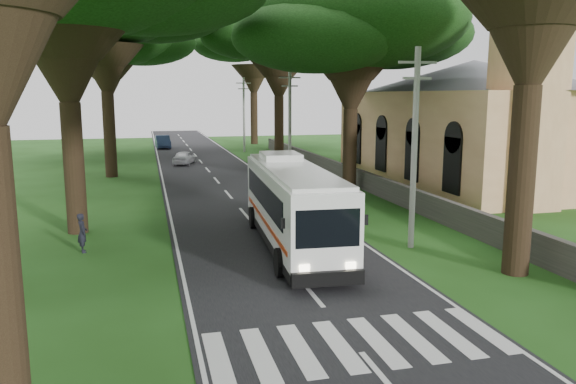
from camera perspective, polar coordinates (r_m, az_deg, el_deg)
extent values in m
plane|color=#1F4814|center=(16.34, 4.18, -12.33)|extent=(140.00, 140.00, 0.00)
cube|color=black|center=(40.11, -7.09, 0.95)|extent=(8.00, 120.00, 0.04)
cube|color=silver|center=(14.61, 6.73, -15.16)|extent=(8.00, 3.00, 0.01)
cube|color=#383533|center=(41.14, 5.61, 2.03)|extent=(0.35, 50.00, 1.20)
cube|color=tan|center=(43.02, 18.00, 5.42)|extent=(12.00, 22.00, 6.40)
pyramid|color=#595960|center=(42.98, 18.39, 12.61)|extent=(14.00, 24.00, 2.20)
cube|color=tan|center=(32.99, 22.96, 7.06)|extent=(3.00, 3.00, 10.00)
cone|color=#595960|center=(33.29, 23.66, 17.06)|extent=(4.00, 4.00, 1.60)
cylinder|color=gray|center=(22.91, 12.71, 4.19)|extent=(0.24, 0.24, 8.00)
cube|color=gray|center=(22.85, 13.04, 12.71)|extent=(1.60, 0.10, 0.10)
cube|color=gray|center=(22.82, 12.98, 11.20)|extent=(1.20, 0.10, 0.10)
cylinder|color=gray|center=(41.70, 0.19, 6.87)|extent=(0.24, 0.24, 8.00)
cube|color=gray|center=(41.66, 0.19, 11.55)|extent=(1.60, 0.10, 0.10)
cube|color=gray|center=(41.65, 0.19, 10.72)|extent=(1.20, 0.10, 0.10)
cylinder|color=gray|center=(61.26, -4.49, 7.79)|extent=(0.24, 0.24, 8.00)
cube|color=gray|center=(61.23, -4.54, 10.97)|extent=(1.60, 0.10, 0.10)
cube|color=gray|center=(61.23, -4.53, 10.41)|extent=(1.20, 0.10, 0.10)
cylinder|color=black|center=(26.73, -20.90, 2.23)|extent=(0.90, 0.90, 5.84)
cone|color=black|center=(26.58, -21.55, 12.58)|extent=(3.20, 3.20, 3.80)
cylinder|color=black|center=(44.53, -17.67, 5.57)|extent=(0.90, 0.90, 6.40)
cone|color=black|center=(44.48, -18.01, 12.14)|extent=(3.20, 3.20, 3.80)
cylinder|color=black|center=(62.53, -17.63, 6.48)|extent=(0.90, 0.90, 5.99)
cone|color=black|center=(62.48, -17.87, 10.97)|extent=(3.20, 3.20, 3.80)
ellipsoid|color=black|center=(62.76, -18.09, 15.00)|extent=(15.70, 15.70, 6.59)
cylinder|color=black|center=(20.67, 22.60, 0.96)|extent=(0.90, 0.90, 6.48)
cone|color=black|center=(20.59, 23.58, 15.24)|extent=(3.20, 3.20, 3.80)
cylinder|color=black|center=(36.83, 6.30, 4.29)|extent=(0.90, 0.90, 5.27)
cone|color=black|center=(36.67, 6.43, 11.36)|extent=(3.20, 3.20, 3.80)
ellipsoid|color=black|center=(36.94, 6.54, 16.86)|extent=(14.40, 14.40, 6.05)
cylinder|color=black|center=(53.87, -0.92, 6.50)|extent=(0.90, 0.90, 6.04)
cone|color=black|center=(53.81, -0.94, 11.74)|extent=(3.20, 3.20, 3.80)
ellipsoid|color=black|center=(54.14, -0.95, 16.48)|extent=(13.57, 13.57, 5.70)
cylinder|color=black|center=(71.66, -3.46, 7.47)|extent=(0.90, 0.90, 6.43)
cone|color=black|center=(71.63, -3.51, 11.56)|extent=(3.20, 3.20, 3.80)
ellipsoid|color=black|center=(71.95, -3.55, 15.51)|extent=(13.95, 13.95, 5.86)
cube|color=white|center=(22.73, 0.48, -1.23)|extent=(2.99, 11.31, 2.75)
cube|color=black|center=(22.93, 0.35, -0.13)|extent=(2.93, 9.26, 1.03)
cube|color=black|center=(23.03, 0.47, -4.48)|extent=(3.04, 11.35, 0.33)
cube|color=#AD2E0B|center=(22.86, 0.48, -2.78)|extent=(2.98, 10.19, 0.17)
cube|color=white|center=(22.50, 0.48, 2.35)|extent=(2.77, 10.74, 0.17)
cylinder|color=black|center=(19.28, -0.78, -7.19)|extent=(0.39, 1.04, 1.03)
cylinder|color=black|center=(19.79, 5.93, -6.79)|extent=(0.39, 1.04, 1.03)
cylinder|color=black|center=(26.24, -3.53, -2.61)|extent=(0.39, 1.04, 1.03)
cylinder|color=black|center=(26.62, 1.45, -2.41)|extent=(0.39, 1.04, 1.03)
imported|color=silver|center=(51.03, -10.49, 3.47)|extent=(2.49, 3.87, 1.23)
imported|color=navy|center=(67.25, -12.61, 5.01)|extent=(1.79, 4.56, 1.48)
imported|color=black|center=(23.64, -20.16, -3.92)|extent=(0.49, 0.64, 1.57)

